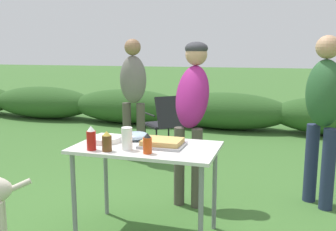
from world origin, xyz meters
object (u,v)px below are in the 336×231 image
plate_stack (105,139)px  paper_cup_stack (127,139)px  food_tray (162,143)px  ketchup_bottle (91,139)px  camp_chair_green_behind_table (166,120)px  hot_sauce_bottle (147,144)px  standing_person_in_olive_jacket (324,107)px  standing_person_with_beanie (192,102)px  folding_table (147,155)px  beer_bottle (107,142)px  standing_person_in_gray_fleece (133,88)px  mixing_bowl (136,136)px

plate_stack → paper_cup_stack: paper_cup_stack is taller
food_tray → ketchup_bottle: ketchup_bottle is taller
camp_chair_green_behind_table → hot_sauce_bottle: bearing=-119.7°
plate_stack → standing_person_in_olive_jacket: 2.01m
standing_person_with_beanie → ketchup_bottle: bearing=-113.4°
folding_table → beer_bottle: beer_bottle is taller
folding_table → paper_cup_stack: bearing=-123.0°
ketchup_bottle → beer_bottle: bearing=2.2°
ketchup_bottle → hot_sauce_bottle: (0.43, 0.03, -0.02)m
food_tray → plate_stack: size_ratio=1.28×
plate_stack → standing_person_in_gray_fleece: 2.01m
mixing_bowl → standing_person_in_gray_fleece: (-0.75, 1.78, 0.20)m
standing_person_in_olive_jacket → plate_stack: bearing=-98.3°
food_tray → standing_person_in_olive_jacket: (1.23, 1.03, 0.19)m
beer_bottle → camp_chair_green_behind_table: (-0.38, 2.67, -0.34)m
plate_stack → standing_person_in_gray_fleece: standing_person_in_gray_fleece is taller
folding_table → standing_person_with_beanie: 0.86m
folding_table → camp_chair_green_behind_table: size_ratio=1.32×
mixing_bowl → camp_chair_green_behind_table: 2.35m
beer_bottle → standing_person_with_beanie: (0.40, 1.00, 0.18)m
standing_person_in_gray_fleece → standing_person_in_olive_jacket: size_ratio=1.01×
camp_chair_green_behind_table → standing_person_with_beanie: bearing=-109.2°
standing_person_in_gray_fleece → standing_person_in_olive_jacket: 2.43m
plate_stack → standing_person_with_beanie: 0.96m
mixing_bowl → standing_person_in_olive_jacket: standing_person_in_olive_jacket is taller
standing_person_in_olive_jacket → camp_chair_green_behind_table: standing_person_in_olive_jacket is taller
paper_cup_stack → beer_bottle: paper_cup_stack is taller
food_tray → ketchup_bottle: (-0.47, -0.25, 0.06)m
plate_stack → mixing_bowl: (0.22, 0.14, 0.01)m
food_tray → hot_sauce_bottle: bearing=-100.5°
plate_stack → hot_sauce_bottle: bearing=-26.3°
mixing_bowl → standing_person_with_beanie: standing_person_with_beanie is taller
hot_sauce_bottle → standing_person_in_olive_jacket: 1.79m
hot_sauce_bottle → standing_person_with_beanie: (0.09, 0.98, 0.18)m
food_tray → camp_chair_green_behind_table: (-0.72, 2.43, -0.30)m
plate_stack → standing_person_in_olive_jacket: size_ratio=0.16×
paper_cup_stack → plate_stack: bearing=147.7°
standing_person_in_gray_fleece → camp_chair_green_behind_table: bearing=55.8°
beer_bottle → camp_chair_green_behind_table: size_ratio=0.18×
folding_table → camp_chair_green_behind_table: (-0.60, 2.45, -0.20)m
paper_cup_stack → standing_person_with_beanie: bearing=73.6°
mixing_bowl → food_tray: bearing=-27.9°
standing_person_with_beanie → standing_person_in_olive_jacket: bearing=16.8°
food_tray → mixing_bowl: 0.31m
plate_stack → ketchup_bottle: ketchup_bottle is taller
paper_cup_stack → standing_person_in_gray_fleece: standing_person_in_gray_fleece is taller
standing_person_in_gray_fleece → standing_person_in_olive_jacket: bearing=-25.0°
ketchup_bottle → camp_chair_green_behind_table: ketchup_bottle is taller
beer_bottle → ketchup_bottle: (-0.12, -0.00, 0.02)m
paper_cup_stack → camp_chair_green_behind_table: (-0.50, 2.60, -0.36)m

